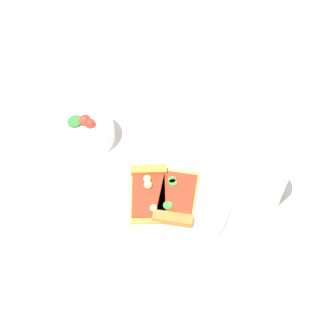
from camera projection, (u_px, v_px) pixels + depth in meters
ground_plane at (168, 213)px, 0.82m from camera, size 2.40×2.40×0.00m
plate at (162, 197)px, 0.83m from camera, size 0.27×0.27×0.01m
pizza_slice_near at (149, 189)px, 0.83m from camera, size 0.14×0.14×0.02m
pizza_slice_far at (176, 201)px, 0.81m from camera, size 0.14×0.14×0.02m
salad_bowl at (87, 129)px, 0.91m from camera, size 0.12×0.12×0.07m
soda_glass at (266, 181)px, 0.80m from camera, size 0.08×0.08×0.11m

